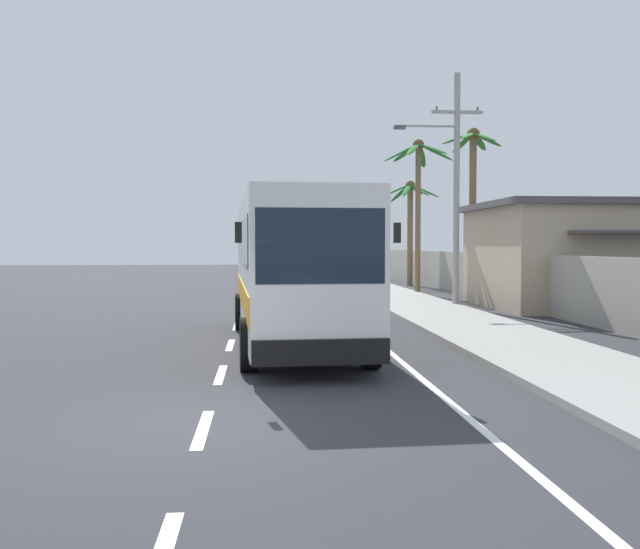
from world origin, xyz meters
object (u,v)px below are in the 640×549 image
motorcycle_beside_bus (338,293)px  palm_second (418,181)px  utility_pole_mid (454,183)px  roadside_building (621,255)px  palm_nearest (410,213)px  palm_fourth (473,183)px  coach_bus_foreground (292,264)px

motorcycle_beside_bus → palm_second: size_ratio=0.26×
utility_pole_mid → roadside_building: 7.19m
palm_nearest → palm_fourth: size_ratio=0.83×
coach_bus_foreground → motorcycle_beside_bus: coach_bus_foreground is taller
coach_bus_foreground → palm_nearest: size_ratio=1.70×
utility_pole_mid → palm_nearest: bearing=84.7°
coach_bus_foreground → palm_second: size_ratio=1.40×
palm_nearest → palm_second: bearing=-99.0°
coach_bus_foreground → roadside_building: size_ratio=0.94×
palm_nearest → motorcycle_beside_bus: bearing=-110.9°
palm_nearest → coach_bus_foreground: bearing=-108.1°
coach_bus_foreground → palm_nearest: (8.08, 24.70, 2.39)m
coach_bus_foreground → palm_second: bearing=68.2°
motorcycle_beside_bus → utility_pole_mid: (4.64, 0.99, 4.20)m
utility_pole_mid → palm_fourth: utility_pole_mid is taller
utility_pole_mid → palm_nearest: 14.81m
utility_pole_mid → palm_nearest: (1.36, 14.74, -0.49)m
coach_bus_foreground → palm_nearest: palm_nearest is taller
palm_second → palm_fourth: bearing=-66.7°
utility_pole_mid → palm_fourth: size_ratio=1.20×
motorcycle_beside_bus → palm_nearest: bearing=69.1°
utility_pole_mid → palm_second: bearing=88.6°
motorcycle_beside_bus → palm_fourth: 9.07m
motorcycle_beside_bus → palm_nearest: (5.99, 15.73, 3.71)m
palm_second → palm_fourth: 4.12m
coach_bus_foreground → palm_second: 18.94m
coach_bus_foreground → palm_nearest: bearing=71.9°
motorcycle_beside_bus → roadside_building: bearing=3.2°
coach_bus_foreground → roadside_building: (13.34, 9.61, 0.09)m
palm_second → coach_bus_foreground: bearing=-111.8°
motorcycle_beside_bus → palm_second: palm_second is taller
coach_bus_foreground → palm_second: palm_second is taller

